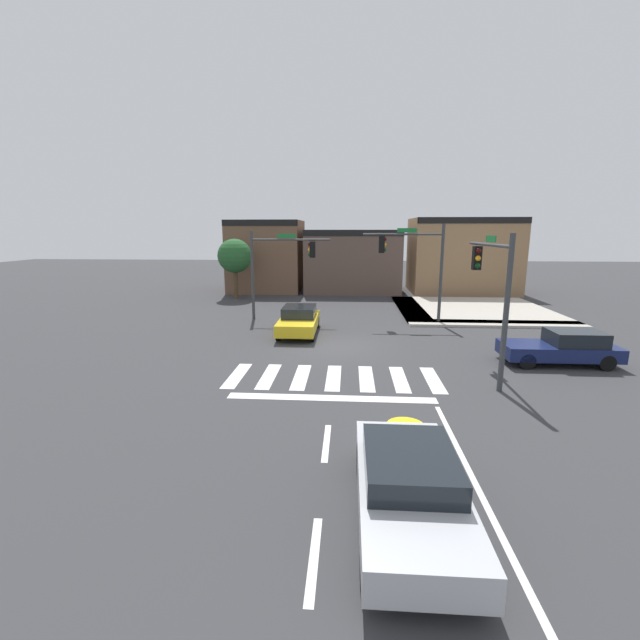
{
  "coord_description": "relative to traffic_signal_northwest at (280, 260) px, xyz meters",
  "views": [
    {
      "loc": [
        0.52,
        -19.68,
        5.34
      ],
      "look_at": [
        -0.86,
        0.82,
        1.07
      ],
      "focal_mm": 24.15,
      "sensor_mm": 36.0,
      "label": 1
    }
  ],
  "objects": [
    {
      "name": "ground_plane",
      "position": [
        3.61,
        -6.03,
        -3.64
      ],
      "size": [
        120.0,
        120.0,
        0.0
      ],
      "primitive_type": "plane",
      "color": "#353538"
    },
    {
      "name": "crosswalk_near",
      "position": [
        3.61,
        -10.53,
        -3.64
      ],
      "size": [
        7.79,
        2.85,
        0.01
      ],
      "color": "silver",
      "rests_on": "ground_plane"
    },
    {
      "name": "lane_markings",
      "position": [
        4.67,
        -18.77,
        -3.64
      ],
      "size": [
        6.8,
        24.25,
        0.01
      ],
      "color": "white",
      "rests_on": "ground_plane"
    },
    {
      "name": "bike_detector_marking",
      "position": [
        5.78,
        -14.36,
        -3.64
      ],
      "size": [
        1.06,
        1.06,
        0.01
      ],
      "color": "yellow",
      "rests_on": "ground_plane"
    },
    {
      "name": "curb_corner_northeast",
      "position": [
        12.1,
        3.39,
        -3.57
      ],
      "size": [
        10.0,
        10.6,
        0.15
      ],
      "color": "#B2AA9E",
      "rests_on": "ground_plane"
    },
    {
      "name": "storefront_row",
      "position": [
        6.25,
        13.04,
        -0.59
      ],
      "size": [
        24.8,
        6.36,
        6.41
      ],
      "color": "brown",
      "rests_on": "ground_plane"
    },
    {
      "name": "traffic_signal_northwest",
      "position": [
        0.0,
        0.0,
        0.0
      ],
      "size": [
        4.78,
        0.32,
        5.33
      ],
      "color": "#383A3D",
      "rests_on": "ground_plane"
    },
    {
      "name": "traffic_signal_northeast",
      "position": [
        7.85,
        -0.69,
        0.23
      ],
      "size": [
        4.59,
        0.32,
        5.74
      ],
      "rotation": [
        0.0,
        0.0,
        3.14
      ],
      "color": "#383A3D",
      "rests_on": "ground_plane"
    },
    {
      "name": "traffic_signal_southeast",
      "position": [
        9.29,
        -9.75,
        0.0
      ],
      "size": [
        0.32,
        4.83,
        5.27
      ],
      "rotation": [
        0.0,
        0.0,
        1.57
      ],
      "color": "#383A3D",
      "rests_on": "ground_plane"
    },
    {
      "name": "car_silver",
      "position": [
        5.31,
        -18.43,
        -2.93
      ],
      "size": [
        1.88,
        4.64,
        1.36
      ],
      "rotation": [
        0.0,
        0.0,
        1.57
      ],
      "color": "#B7BABF",
      "rests_on": "ground_plane"
    },
    {
      "name": "car_navy",
      "position": [
        12.84,
        -8.22,
        -2.94
      ],
      "size": [
        4.43,
        1.79,
        1.4
      ],
      "rotation": [
        0.0,
        0.0,
        3.14
      ],
      "color": "#141E4C",
      "rests_on": "ground_plane"
    },
    {
      "name": "car_yellow",
      "position": [
        1.53,
        -3.65,
        -2.92
      ],
      "size": [
        1.9,
        4.51,
        1.43
      ],
      "rotation": [
        0.0,
        0.0,
        -1.57
      ],
      "color": "gold",
      "rests_on": "ground_plane"
    },
    {
      "name": "roadside_tree",
      "position": [
        -4.89,
        7.97,
        -0.28
      ],
      "size": [
        2.67,
        2.67,
        4.74
      ],
      "color": "#4C3823",
      "rests_on": "ground_plane"
    }
  ]
}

